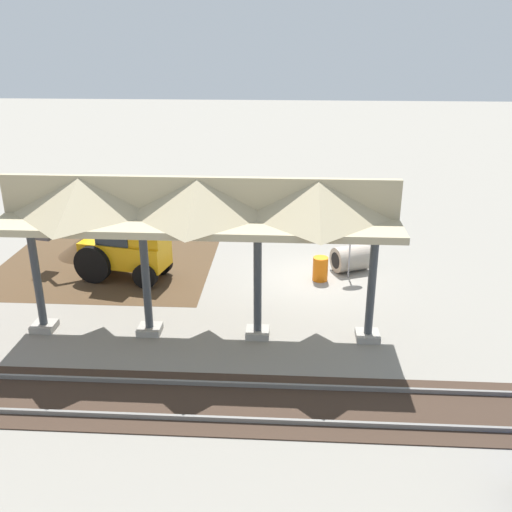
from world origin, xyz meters
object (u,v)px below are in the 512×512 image
at_px(concrete_pipe, 351,258).
at_px(stop_sign, 351,236).
at_px(traffic_barrel, 320,269).
at_px(backhoe, 121,245).

bearing_deg(concrete_pipe, stop_sign, 78.21).
bearing_deg(stop_sign, traffic_barrel, 17.69).
bearing_deg(backhoe, concrete_pipe, -172.29).
bearing_deg(stop_sign, backhoe, 3.32).
relative_size(concrete_pipe, traffic_barrel, 1.80).
distance_m(backhoe, concrete_pipe, 8.70).
bearing_deg(backhoe, traffic_barrel, -178.85).
relative_size(stop_sign, concrete_pipe, 1.40).
bearing_deg(traffic_barrel, concrete_pipe, -140.14).
xyz_separation_m(stop_sign, backhoe, (8.44, 0.49, -0.37)).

